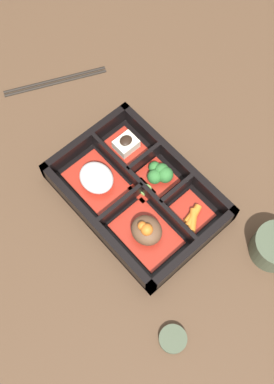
% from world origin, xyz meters
% --- Properties ---
extents(ground_plane, '(3.00, 3.00, 0.00)m').
position_xyz_m(ground_plane, '(0.00, 0.00, 0.00)').
color(ground_plane, '#4C3523').
extents(bento_base, '(0.31, 0.22, 0.01)m').
position_xyz_m(bento_base, '(0.00, 0.00, 0.01)').
color(bento_base, black).
rests_on(bento_base, ground_plane).
extents(bento_rim, '(0.31, 0.22, 0.05)m').
position_xyz_m(bento_rim, '(-0.00, -0.00, 0.02)').
color(bento_rim, black).
rests_on(bento_rim, ground_plane).
extents(bowl_stew, '(0.12, 0.08, 0.06)m').
position_xyz_m(bowl_stew, '(-0.07, 0.04, 0.03)').
color(bowl_stew, maroon).
rests_on(bowl_stew, bento_base).
extents(bowl_rice, '(0.12, 0.08, 0.04)m').
position_xyz_m(bowl_rice, '(0.07, 0.04, 0.03)').
color(bowl_rice, maroon).
rests_on(bowl_rice, bento_base).
extents(bowl_carrots, '(0.07, 0.06, 0.02)m').
position_xyz_m(bowl_carrots, '(-0.10, -0.05, 0.02)').
color(bowl_carrots, maroon).
rests_on(bowl_carrots, bento_base).
extents(bowl_greens, '(0.07, 0.06, 0.04)m').
position_xyz_m(bowl_greens, '(-0.00, -0.06, 0.03)').
color(bowl_greens, maroon).
rests_on(bowl_greens, bento_base).
extents(bowl_tofu, '(0.08, 0.06, 0.03)m').
position_xyz_m(bowl_tofu, '(0.09, -0.05, 0.02)').
color(bowl_tofu, maroon).
rests_on(bowl_tofu, bento_base).
extents(bowl_pickles, '(0.04, 0.04, 0.01)m').
position_xyz_m(bowl_pickles, '(-0.00, -0.01, 0.01)').
color(bowl_pickles, maroon).
rests_on(bowl_pickles, bento_base).
extents(chopsticks, '(0.11, 0.21, 0.01)m').
position_xyz_m(chopsticks, '(0.32, -0.05, 0.00)').
color(chopsticks, black).
rests_on(chopsticks, ground_plane).
extents(sauce_dish, '(0.05, 0.05, 0.01)m').
position_xyz_m(sauce_dish, '(-0.23, 0.13, 0.01)').
color(sauce_dish, '#424C38').
rests_on(sauce_dish, ground_plane).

